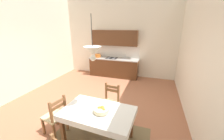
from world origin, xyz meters
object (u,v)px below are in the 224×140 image
kitchen_cabinetry (114,59)px  dining_table (98,116)px  dining_chair_tv_side (55,116)px  fruit_bowl (102,110)px  pendant_lamp (93,51)px  dining_chair_kitchen_side (110,103)px

kitchen_cabinetry → dining_table: (0.90, -3.96, -0.23)m
dining_table → dining_chair_tv_side: dining_chair_tv_side is taller
dining_chair_tv_side → fruit_bowl: (1.10, 0.05, 0.37)m
kitchen_cabinetry → fruit_bowl: bearing=-76.1°
pendant_lamp → dining_chair_kitchen_side: bearing=85.6°
dining_chair_kitchen_side → fruit_bowl: dining_chair_kitchen_side is taller
dining_chair_tv_side → dining_chair_kitchen_side: bearing=42.8°
dining_chair_tv_side → pendant_lamp: bearing=8.8°
fruit_bowl → pendant_lamp: 1.14m
dining_chair_tv_side → fruit_bowl: 1.17m
dining_chair_tv_side → kitchen_cabinetry: bearing=88.4°
kitchen_cabinetry → fruit_bowl: 4.12m
dining_chair_tv_side → dining_chair_kitchen_side: same height
dining_chair_tv_side → pendant_lamp: pendant_lamp is taller
dining_table → dining_chair_tv_side: size_ratio=1.59×
kitchen_cabinetry → fruit_bowl: kitchen_cabinetry is taller
dining_table → dining_chair_tv_side: bearing=-175.5°
kitchen_cabinetry → dining_table: kitchen_cabinetry is taller
dining_chair_kitchen_side → dining_chair_tv_side: bearing=-137.2°
dining_table → fruit_bowl: (0.09, -0.03, 0.19)m
fruit_bowl → pendant_lamp: size_ratio=0.37×
fruit_bowl → pendant_lamp: bearing=152.4°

